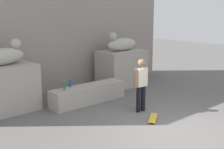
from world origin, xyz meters
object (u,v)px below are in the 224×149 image
(statue_reclining_right, at_px, (121,44))
(skater, at_px, (141,83))
(statue_reclining_left, at_px, (2,56))
(bottle_green, at_px, (64,86))
(bottle_blue, at_px, (70,83))
(skateboard, at_px, (153,118))

(statue_reclining_right, bearing_deg, skater, 52.08)
(statue_reclining_left, xyz_separation_m, bottle_green, (1.56, -0.97, -1.02))
(statue_reclining_right, height_order, bottle_blue, statue_reclining_right)
(statue_reclining_right, distance_m, bottle_green, 3.74)
(skateboard, height_order, bottle_green, bottle_green)
(statue_reclining_left, height_order, statue_reclining_right, same)
(statue_reclining_left, relative_size, skater, 1.00)
(statue_reclining_left, distance_m, skater, 4.32)
(statue_reclining_right, bearing_deg, bottle_green, 11.08)
(skater, height_order, bottle_green, skater)
(skateboard, bearing_deg, statue_reclining_left, -86.10)
(bottle_blue, bearing_deg, bottle_green, -152.12)
(skater, distance_m, bottle_green, 2.46)
(statue_reclining_left, bearing_deg, statue_reclining_right, -10.72)
(bottle_blue, bearing_deg, statue_reclining_left, 158.01)
(statue_reclining_left, relative_size, skateboard, 2.16)
(bottle_blue, bearing_deg, skateboard, -72.21)
(skater, relative_size, skateboard, 2.16)
(skater, bearing_deg, statue_reclining_right, -118.76)
(bottle_blue, distance_m, bottle_green, 0.41)
(bottle_green, bearing_deg, statue_reclining_left, 148.07)
(statue_reclining_right, xyz_separation_m, skateboard, (-2.19, -3.61, -1.71))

